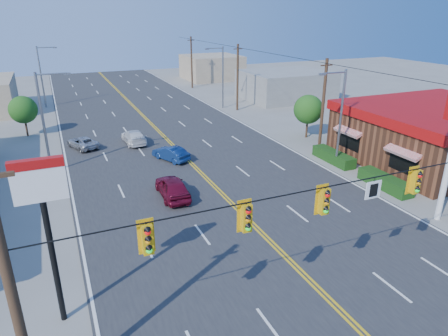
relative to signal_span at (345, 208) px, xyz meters
name	(u,v)px	position (x,y,z in m)	size (l,w,h in m)	color
ground	(335,307)	(0.12, 0.00, -4.89)	(160.00, 160.00, 0.00)	gray
road	(189,161)	(0.12, 20.00, -4.86)	(20.00, 120.00, 0.06)	#2D2D30
signal_span	(345,208)	(0.00, 0.00, 0.00)	(24.32, 0.34, 9.00)	#47301E
kfc	(437,133)	(20.02, 12.00, -2.51)	(16.30, 12.40, 4.70)	brown
pizza_hut_sign	(44,210)	(-10.88, 4.00, 0.30)	(1.90, 0.30, 6.85)	black
streetlight_se	(339,114)	(10.91, 14.00, -0.37)	(2.55, 0.25, 8.00)	gray
streetlight_ne	(221,74)	(10.91, 38.00, -0.37)	(2.55, 0.25, 8.00)	gray
streetlight_sw	(46,118)	(-10.67, 22.00, -0.37)	(2.55, 0.25, 8.00)	gray
streetlight_nw	(42,73)	(-10.67, 48.00, -0.37)	(2.55, 0.25, 8.00)	gray
utility_pole_near	(323,106)	(12.32, 18.00, -0.69)	(0.28, 0.28, 8.40)	#47301E
utility_pole_mid	(238,78)	(12.32, 36.00, -0.69)	(0.28, 0.28, 8.40)	#47301E
utility_pole_far	(192,63)	(12.32, 54.00, -0.69)	(0.28, 0.28, 8.40)	#47301E
tree_kfc_rear	(308,109)	(13.62, 22.00, -1.95)	(2.94, 2.94, 4.41)	#47301E
tree_west	(23,110)	(-12.88, 34.00, -2.09)	(2.80, 2.80, 4.20)	#47301E
bld_east_mid	(286,85)	(22.12, 40.00, -2.89)	(12.00, 10.00, 4.00)	gray
bld_east_far	(212,67)	(19.12, 62.00, -2.69)	(10.00, 10.00, 4.40)	tan
car_magenta	(172,188)	(-3.23, 13.60, -4.14)	(1.75, 4.35, 1.48)	maroon
car_blue	(171,154)	(-1.22, 20.82, -4.27)	(1.30, 3.72, 1.22)	navy
car_white	(134,137)	(-3.18, 26.97, -4.24)	(1.80, 4.43, 1.29)	white
car_silver	(82,143)	(-7.96, 27.39, -4.35)	(1.79, 3.88, 1.08)	#AFB0B5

